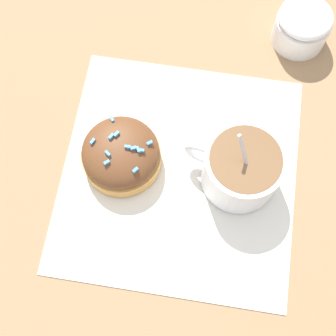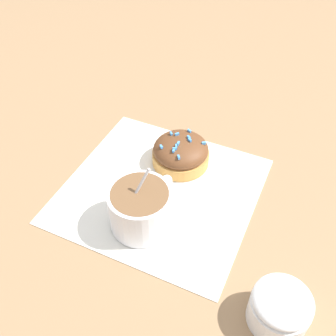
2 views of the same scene
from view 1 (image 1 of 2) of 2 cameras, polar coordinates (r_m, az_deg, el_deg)
name	(u,v)px [view 1 (image 1 of 2)]	position (r m, az deg, el deg)	size (l,w,h in m)	color
ground_plane	(179,173)	(0.57, 1.39, -0.60)	(3.00, 3.00, 0.00)	#93704C
paper_napkin	(179,172)	(0.57, 1.40, -0.55)	(0.30, 0.31, 0.00)	white
coffee_cup	(241,168)	(0.54, 8.91, 0.05)	(0.12, 0.09, 0.10)	white
frosted_pastry	(121,154)	(0.56, -5.74, 1.75)	(0.10, 0.10, 0.05)	#D19347
sugar_bowl	(303,25)	(0.66, 16.10, 16.37)	(0.07, 0.07, 0.06)	white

